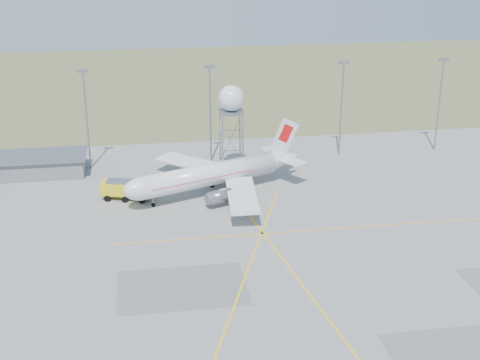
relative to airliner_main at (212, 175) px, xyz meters
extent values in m
plane|color=#9B9B96|center=(11.78, -48.22, -3.82)|extent=(400.00, 400.00, 0.00)
cube|color=#5C6336|center=(11.78, 91.78, -3.80)|extent=(400.00, 120.00, 0.03)
cube|color=slate|center=(-33.22, 15.78, -2.02)|extent=(18.00, 9.00, 3.60)
cube|color=gray|center=(-33.22, 15.78, -0.07)|extent=(19.00, 10.00, 0.30)
cylinder|color=gray|center=(-23.22, 17.78, 6.18)|extent=(0.36, 0.36, 20.00)
cube|color=gray|center=(-23.22, 17.78, 16.38)|extent=(2.20, 0.50, 0.60)
cylinder|color=gray|center=(1.78, 17.78, 6.18)|extent=(0.36, 0.36, 20.00)
cube|color=gray|center=(1.78, 17.78, 16.38)|extent=(2.20, 0.50, 0.60)
cylinder|color=gray|center=(29.78, 17.78, 6.18)|extent=(0.36, 0.36, 20.00)
cube|color=gray|center=(29.78, 17.78, 16.38)|extent=(2.20, 0.50, 0.60)
cylinder|color=gray|center=(51.78, 17.78, 6.18)|extent=(0.36, 0.36, 20.00)
cube|color=gray|center=(51.78, 17.78, 16.38)|extent=(2.20, 0.50, 0.60)
cylinder|color=silver|center=(-0.59, -0.23, 0.11)|extent=(26.52, 13.64, 4.13)
ellipsoid|color=silver|center=(-13.09, -5.12, 0.11)|extent=(7.66, 6.26, 4.13)
cube|color=black|center=(-14.24, -5.58, 0.73)|extent=(2.29, 2.69, 1.01)
cone|color=silver|center=(14.81, 5.80, 0.42)|extent=(7.28, 6.11, 4.13)
cube|color=silver|center=(14.81, 5.80, 4.76)|extent=(6.28, 2.70, 7.77)
cube|color=red|center=(15.00, 5.87, 5.48)|extent=(3.44, 1.62, 3.99)
cube|color=silver|center=(13.12, 8.69, 0.93)|extent=(5.15, 6.50, 0.19)
cube|color=silver|center=(15.53, 2.53, 0.93)|extent=(5.15, 6.50, 0.19)
cube|color=silver|center=(-2.53, 8.99, -0.93)|extent=(15.52, 14.84, 0.37)
cube|color=silver|center=(4.25, -8.32, -0.93)|extent=(6.27, 16.87, 0.37)
cylinder|color=slate|center=(-3.73, 4.97, -1.86)|extent=(4.91, 3.79, 2.38)
cylinder|color=slate|center=(0.64, -6.18, -1.86)|extent=(4.91, 3.79, 2.38)
cube|color=red|center=(-2.51, -0.98, 0.21)|extent=(20.76, 11.42, 0.12)
cylinder|color=black|center=(-11.17, -4.37, -3.35)|extent=(0.94, 0.94, 0.93)
cube|color=black|center=(1.34, 0.52, -3.35)|extent=(3.22, 6.15, 0.93)
cylinder|color=gray|center=(1.34, 0.52, -2.89)|extent=(0.32, 0.32, 1.86)
cylinder|color=gray|center=(2.96, 7.62, 2.72)|extent=(0.24, 0.24, 13.07)
cylinder|color=gray|center=(6.99, 7.62, 2.72)|extent=(0.24, 0.24, 13.07)
cylinder|color=gray|center=(6.99, 11.64, 2.72)|extent=(0.24, 0.24, 13.07)
cylinder|color=gray|center=(2.96, 11.64, 2.72)|extent=(0.24, 0.24, 13.07)
cube|color=gray|center=(4.98, 9.63, 9.25)|extent=(4.62, 4.62, 0.25)
sphere|color=silver|center=(4.98, 9.63, 11.87)|extent=(5.03, 5.03, 5.03)
cube|color=yellow|center=(-15.77, -0.03, -1.77)|extent=(9.72, 5.60, 2.26)
cube|color=yellow|center=(-12.63, -0.97, -0.85)|extent=(3.18, 3.46, 1.44)
cube|color=black|center=(-11.94, -1.18, -0.74)|extent=(0.87, 2.58, 1.03)
cube|color=gray|center=(-16.75, 0.26, -0.44)|extent=(5.62, 3.83, 0.41)
camera|label=1|loc=(-12.77, -114.72, 44.28)|focal=50.00mm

